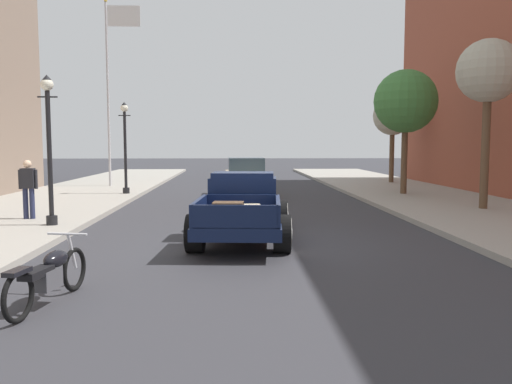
{
  "coord_description": "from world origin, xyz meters",
  "views": [
    {
      "loc": [
        -0.56,
        -11.73,
        2.25
      ],
      "look_at": [
        0.03,
        1.75,
        1.0
      ],
      "focal_mm": 36.55,
      "sensor_mm": 36.0,
      "label": 1
    }
  ],
  "objects_px": {
    "motorcycle_parked": "(49,274)",
    "street_tree_second": "(406,102)",
    "street_lamp_near": "(49,139)",
    "hotrod_truck_navy": "(243,207)",
    "street_tree_third": "(393,117)",
    "pedestrian_sidewalk_left": "(28,186)",
    "street_tree_nearest": "(488,73)",
    "car_background_tan": "(246,178)",
    "street_lamp_far": "(125,141)",
    "flagpole": "(112,72)"
  },
  "relations": [
    {
      "from": "street_lamp_far",
      "to": "car_background_tan",
      "type": "bearing_deg",
      "value": 7.68
    },
    {
      "from": "street_lamp_near",
      "to": "street_tree_nearest",
      "type": "relative_size",
      "value": 0.71
    },
    {
      "from": "street_tree_nearest",
      "to": "street_tree_second",
      "type": "xyz_separation_m",
      "value": [
        -0.94,
        5.16,
        -0.5
      ]
    },
    {
      "from": "street_lamp_near",
      "to": "street_tree_third",
      "type": "relative_size",
      "value": 0.82
    },
    {
      "from": "motorcycle_parked",
      "to": "street_tree_third",
      "type": "height_order",
      "value": "street_tree_third"
    },
    {
      "from": "car_background_tan",
      "to": "street_tree_second",
      "type": "height_order",
      "value": "street_tree_second"
    },
    {
      "from": "pedestrian_sidewalk_left",
      "to": "street_tree_nearest",
      "type": "xyz_separation_m",
      "value": [
        13.9,
        1.76,
        3.42
      ]
    },
    {
      "from": "motorcycle_parked",
      "to": "pedestrian_sidewalk_left",
      "type": "relative_size",
      "value": 1.27
    },
    {
      "from": "motorcycle_parked",
      "to": "car_background_tan",
      "type": "xyz_separation_m",
      "value": [
        3.12,
        15.76,
        0.33
      ]
    },
    {
      "from": "street_lamp_near",
      "to": "street_tree_third",
      "type": "xyz_separation_m",
      "value": [
        13.43,
        14.64,
        1.35
      ]
    },
    {
      "from": "motorcycle_parked",
      "to": "pedestrian_sidewalk_left",
      "type": "height_order",
      "value": "pedestrian_sidewalk_left"
    },
    {
      "from": "motorcycle_parked",
      "to": "street_tree_third",
      "type": "bearing_deg",
      "value": 61.8
    },
    {
      "from": "flagpole",
      "to": "street_tree_nearest",
      "type": "xyz_separation_m",
      "value": [
        14.13,
        -9.91,
        -1.27
      ]
    },
    {
      "from": "street_tree_second",
      "to": "pedestrian_sidewalk_left",
      "type": "bearing_deg",
      "value": -151.9
    },
    {
      "from": "hotrod_truck_navy",
      "to": "street_lamp_near",
      "type": "relative_size",
      "value": 1.31
    },
    {
      "from": "street_tree_second",
      "to": "flagpole",
      "type": "bearing_deg",
      "value": 160.17
    },
    {
      "from": "street_lamp_near",
      "to": "street_tree_nearest",
      "type": "distance_m",
      "value": 13.38
    },
    {
      "from": "street_tree_second",
      "to": "motorcycle_parked",
      "type": "bearing_deg",
      "value": -124.07
    },
    {
      "from": "hotrod_truck_navy",
      "to": "street_lamp_near",
      "type": "bearing_deg",
      "value": 164.12
    },
    {
      "from": "motorcycle_parked",
      "to": "street_tree_second",
      "type": "relative_size",
      "value": 0.4
    },
    {
      "from": "car_background_tan",
      "to": "street_tree_second",
      "type": "bearing_deg",
      "value": -10.81
    },
    {
      "from": "hotrod_truck_navy",
      "to": "street_lamp_near",
      "type": "distance_m",
      "value": 5.39
    },
    {
      "from": "street_lamp_near",
      "to": "street_lamp_far",
      "type": "bearing_deg",
      "value": 88.93
    },
    {
      "from": "street_lamp_far",
      "to": "flagpole",
      "type": "distance_m",
      "value": 5.55
    },
    {
      "from": "street_lamp_near",
      "to": "street_tree_second",
      "type": "bearing_deg",
      "value": 34.09
    },
    {
      "from": "street_lamp_near",
      "to": "hotrod_truck_navy",
      "type": "bearing_deg",
      "value": -15.88
    },
    {
      "from": "flagpole",
      "to": "street_tree_third",
      "type": "relative_size",
      "value": 1.95
    },
    {
      "from": "car_background_tan",
      "to": "street_tree_third",
      "type": "distance_m",
      "value": 10.16
    },
    {
      "from": "street_lamp_far",
      "to": "pedestrian_sidewalk_left",
      "type": "bearing_deg",
      "value": -98.95
    },
    {
      "from": "car_background_tan",
      "to": "pedestrian_sidewalk_left",
      "type": "height_order",
      "value": "pedestrian_sidewalk_left"
    },
    {
      "from": "pedestrian_sidewalk_left",
      "to": "street_lamp_far",
      "type": "relative_size",
      "value": 0.43
    },
    {
      "from": "hotrod_truck_navy",
      "to": "car_background_tan",
      "type": "height_order",
      "value": "car_background_tan"
    },
    {
      "from": "flagpole",
      "to": "motorcycle_parked",
      "type": "bearing_deg",
      "value": -80.01
    },
    {
      "from": "hotrod_truck_navy",
      "to": "pedestrian_sidewalk_left",
      "type": "distance_m",
      "value": 6.5
    },
    {
      "from": "flagpole",
      "to": "street_tree_second",
      "type": "xyz_separation_m",
      "value": [
        13.19,
        -4.75,
        -1.77
      ]
    },
    {
      "from": "motorcycle_parked",
      "to": "car_background_tan",
      "type": "height_order",
      "value": "car_background_tan"
    },
    {
      "from": "motorcycle_parked",
      "to": "street_tree_second",
      "type": "distance_m",
      "value": 17.85
    },
    {
      "from": "street_lamp_far",
      "to": "hotrod_truck_navy",
      "type": "bearing_deg",
      "value": -64.61
    },
    {
      "from": "car_background_tan",
      "to": "motorcycle_parked",
      "type": "bearing_deg",
      "value": -101.21
    },
    {
      "from": "pedestrian_sidewalk_left",
      "to": "street_tree_second",
      "type": "relative_size",
      "value": 0.32
    },
    {
      "from": "flagpole",
      "to": "street_tree_nearest",
      "type": "relative_size",
      "value": 1.69
    },
    {
      "from": "car_background_tan",
      "to": "street_tree_third",
      "type": "height_order",
      "value": "street_tree_third"
    },
    {
      "from": "street_lamp_far",
      "to": "street_tree_second",
      "type": "bearing_deg",
      "value": -2.84
    },
    {
      "from": "hotrod_truck_navy",
      "to": "pedestrian_sidewalk_left",
      "type": "xyz_separation_m",
      "value": [
        -5.96,
        2.57,
        0.33
      ]
    },
    {
      "from": "car_background_tan",
      "to": "street_tree_nearest",
      "type": "xyz_separation_m",
      "value": [
        7.61,
        -6.43,
        3.74
      ]
    },
    {
      "from": "car_background_tan",
      "to": "street_tree_nearest",
      "type": "bearing_deg",
      "value": -40.2
    },
    {
      "from": "pedestrian_sidewalk_left",
      "to": "flagpole",
      "type": "height_order",
      "value": "flagpole"
    },
    {
      "from": "street_tree_nearest",
      "to": "motorcycle_parked",
      "type": "bearing_deg",
      "value": -139.01
    },
    {
      "from": "hotrod_truck_navy",
      "to": "street_lamp_far",
      "type": "height_order",
      "value": "street_lamp_far"
    },
    {
      "from": "street_tree_nearest",
      "to": "hotrod_truck_navy",
      "type": "bearing_deg",
      "value": -151.4
    }
  ]
}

